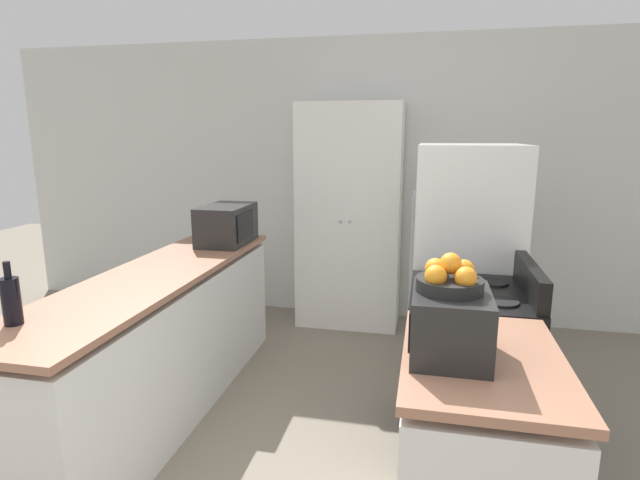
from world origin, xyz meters
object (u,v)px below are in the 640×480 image
(toaster_oven, at_px, (450,324))
(wine_bottle, at_px, (11,300))
(stove, at_px, (467,369))
(microwave, at_px, (227,224))
(refrigerator, at_px, (464,267))
(pantry_cabinet, at_px, (349,217))
(fruit_bowl, at_px, (450,278))

(toaster_oven, bearing_deg, wine_bottle, -177.46)
(stove, relative_size, microwave, 2.07)
(stove, xyz_separation_m, microwave, (-1.74, 0.85, 0.60))
(wine_bottle, bearing_deg, refrigerator, 40.33)
(pantry_cabinet, height_order, refrigerator, pantry_cabinet)
(toaster_oven, bearing_deg, microwave, 133.32)
(wine_bottle, height_order, fruit_bowl, fruit_bowl)
(wine_bottle, distance_m, fruit_bowl, 1.86)
(microwave, relative_size, wine_bottle, 1.83)
(refrigerator, xyz_separation_m, wine_bottle, (-2.02, -1.72, 0.19))
(microwave, distance_m, fruit_bowl, 2.31)
(microwave, xyz_separation_m, wine_bottle, (-0.27, -1.77, -0.03))
(stove, bearing_deg, refrigerator, 88.85)
(stove, height_order, microwave, microwave)
(pantry_cabinet, distance_m, wine_bottle, 2.88)
(microwave, height_order, fruit_bowl, fruit_bowl)
(toaster_oven, bearing_deg, pantry_cabinet, 106.87)
(stove, bearing_deg, wine_bottle, -155.31)
(refrigerator, distance_m, fruit_bowl, 1.68)
(pantry_cabinet, height_order, stove, pantry_cabinet)
(pantry_cabinet, relative_size, microwave, 3.86)
(pantry_cabinet, relative_size, stove, 1.87)
(stove, height_order, wine_bottle, wine_bottle)
(fruit_bowl, bearing_deg, microwave, 133.30)
(wine_bottle, xyz_separation_m, fruit_bowl, (1.85, 0.09, 0.19))
(stove, bearing_deg, fruit_bowl, -100.85)
(pantry_cabinet, bearing_deg, toaster_oven, -73.13)
(stove, height_order, fruit_bowl, fruit_bowl)
(stove, distance_m, fruit_bowl, 1.13)
(toaster_oven, relative_size, fruit_bowl, 1.48)
(microwave, relative_size, fruit_bowl, 2.10)
(microwave, height_order, wine_bottle, microwave)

